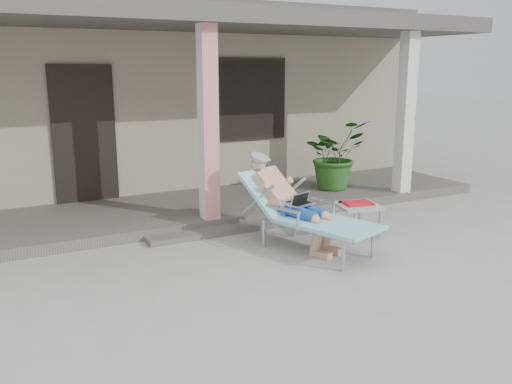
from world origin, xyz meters
TOP-DOWN VIEW (x-y plane):
  - ground at (0.00, 0.00)m, footprint 60.00×60.00m
  - house at (0.00, 6.50)m, footprint 10.40×5.40m
  - porch_deck at (0.00, 3.00)m, footprint 10.00×2.00m
  - porch_overhang at (0.00, 2.95)m, footprint 10.00×2.30m
  - porch_step at (0.00, 1.85)m, footprint 2.00×0.30m
  - lounger at (0.65, 0.90)m, footprint 1.24×1.93m
  - side_table at (1.59, 0.90)m, footprint 0.63×0.63m
  - potted_palm at (2.64, 2.90)m, footprint 1.18×1.06m

SIDE VIEW (x-z plane):
  - ground at x=0.00m, z-range 0.00..0.00m
  - porch_step at x=0.00m, z-range 0.00..0.07m
  - porch_deck at x=0.00m, z-range 0.00..0.15m
  - side_table at x=1.59m, z-range 0.16..0.63m
  - potted_palm at x=2.64m, z-range 0.15..1.33m
  - lounger at x=0.65m, z-range 0.14..1.35m
  - house at x=0.00m, z-range 0.02..3.32m
  - porch_overhang at x=0.00m, z-range 1.36..4.21m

